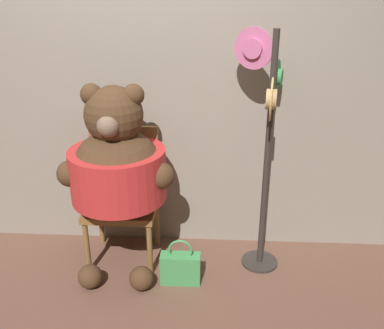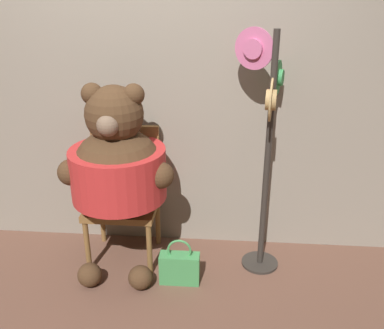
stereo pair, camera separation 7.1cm
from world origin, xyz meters
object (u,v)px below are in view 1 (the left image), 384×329
object	(u,v)px
chair	(123,190)
teddy_bear	(118,168)
hat_display_rack	(266,135)
handbag_on_ground	(180,267)

from	to	relation	value
chair	teddy_bear	xyz separation A→B (m)	(0.01, -0.17, 0.26)
chair	teddy_bear	bearing A→B (deg)	-87.08
hat_display_rack	handbag_on_ground	size ratio (longest dim) A/B	4.91
hat_display_rack	teddy_bear	bearing A→B (deg)	-176.03
teddy_bear	handbag_on_ground	size ratio (longest dim) A/B	3.93
teddy_bear	handbag_on_ground	bearing A→B (deg)	-24.23
handbag_on_ground	teddy_bear	bearing A→B (deg)	155.77
teddy_bear	hat_display_rack	size ratio (longest dim) A/B	0.80
teddy_bear	hat_display_rack	bearing A→B (deg)	3.97
chair	handbag_on_ground	bearing A→B (deg)	-38.62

